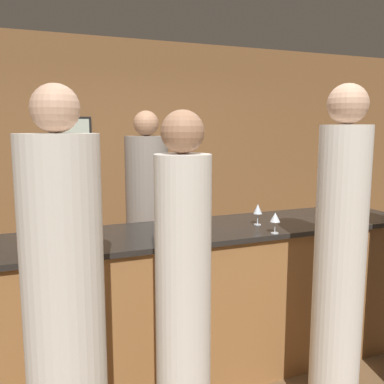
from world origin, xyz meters
TOP-DOWN VIEW (x-y plane):
  - ground_plane at (0.00, 0.00)m, footprint 14.00×14.00m
  - back_wall at (-0.00, 2.22)m, footprint 8.00×0.08m
  - bar_counter at (0.00, 0.00)m, footprint 3.23×0.73m
  - bartender at (-0.26, 0.73)m, footprint 0.36×0.36m
  - guest_0 at (-0.47, -0.68)m, footprint 0.30×0.30m
  - guest_1 at (0.46, -0.81)m, footprint 0.29×0.29m
  - guest_3 at (-1.09, -0.73)m, footprint 0.38×0.38m
  - wine_bottle_0 at (-0.93, 0.00)m, footprint 0.08×0.08m
  - wine_glass_0 at (0.36, -0.05)m, footprint 0.06×0.06m
  - wine_glass_1 at (1.04, -0.19)m, footprint 0.07×0.07m
  - wine_glass_2 at (0.33, -0.32)m, footprint 0.07×0.07m

SIDE VIEW (x-z plane):
  - ground_plane at x=0.00m, z-range 0.00..0.00m
  - bar_counter at x=0.00m, z-range 0.00..1.09m
  - guest_0 at x=-0.47m, z-range -0.05..1.84m
  - bartender at x=-0.26m, z-range -0.07..1.87m
  - guest_3 at x=-1.09m, z-range -0.07..1.92m
  - guest_1 at x=0.46m, z-range -0.04..2.00m
  - wine_glass_1 at x=1.04m, z-range 1.12..1.27m
  - wine_glass_2 at x=0.33m, z-range 1.12..1.27m
  - wine_glass_0 at x=0.36m, z-range 1.13..1.28m
  - wine_bottle_0 at x=-0.93m, z-range 1.05..1.37m
  - back_wall at x=0.00m, z-range 0.00..2.80m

